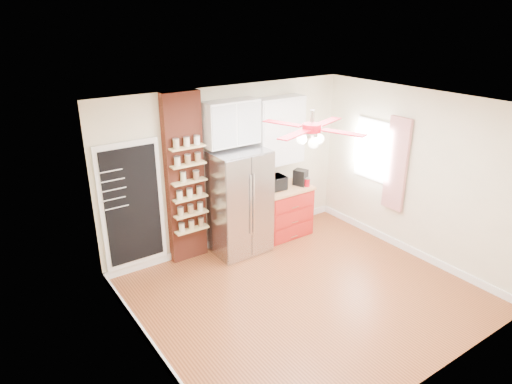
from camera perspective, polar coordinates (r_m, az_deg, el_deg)
floor at (r=6.72m, az=6.05°, el=-12.59°), size 4.50×4.50×0.00m
ceiling at (r=5.66m, az=7.13°, el=10.63°), size 4.50×4.50×0.00m
wall_back at (r=7.57m, az=-3.40°, el=3.03°), size 4.50×0.02×2.70m
wall_front at (r=4.92m, az=22.16°, el=-9.60°), size 4.50×0.02×2.70m
wall_left at (r=5.01m, az=-13.51°, el=-7.85°), size 0.02×4.00×2.70m
wall_right at (r=7.65m, az=19.42°, el=1.98°), size 0.02×4.00×2.70m
chalkboard at (r=6.96m, az=-15.21°, el=-1.67°), size 0.95×0.05×1.95m
brick_pillar at (r=7.12m, az=-8.90°, el=1.58°), size 0.60×0.16×2.70m
fridge at (r=7.42m, az=-2.15°, el=-1.27°), size 0.90×0.70×1.75m
upper_glass_cabinet at (r=7.18m, az=-3.14°, el=8.64°), size 0.90×0.35×0.70m
red_cabinet at (r=8.14m, az=3.46°, el=-2.38°), size 0.94×0.64×0.90m
upper_shelf_unit at (r=7.80m, az=2.92°, el=7.63°), size 0.90×0.30×1.15m
window at (r=8.10m, az=14.45°, el=5.10°), size 0.04×0.75×1.05m
curtain at (r=7.76m, az=17.15°, el=3.32°), size 0.06×0.40×1.55m
ceiling_fan at (r=5.72m, az=7.00°, el=7.92°), size 1.40×1.40×0.44m
toaster_oven at (r=7.82m, az=2.14°, el=1.09°), size 0.44×0.31×0.24m
coffee_maker at (r=8.06m, az=5.58°, el=1.82°), size 0.25×0.27×0.28m
canister_left at (r=8.04m, az=6.38°, el=1.21°), size 0.12×0.12×0.14m
canister_right at (r=8.21m, az=5.32°, el=1.63°), size 0.12×0.12×0.13m
pantry_jar_oats at (r=6.95m, az=-9.10°, el=1.89°), size 0.10×0.10×0.14m
pantry_jar_beans at (r=7.00m, az=-7.49°, el=2.06°), size 0.12×0.12×0.13m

